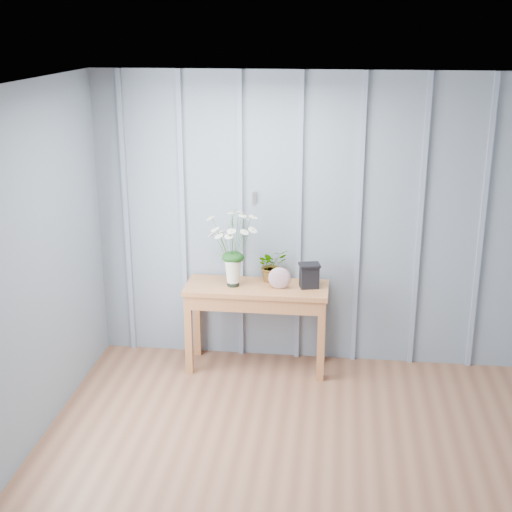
# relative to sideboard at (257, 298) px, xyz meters

# --- Properties ---
(room_shell) EXTENTS (4.00, 4.50, 2.50)m
(room_shell) POSITION_rel_sideboard_xyz_m (0.58, -1.08, 1.35)
(room_shell) COLOR gray
(room_shell) RESTS_ON ground
(sideboard) EXTENTS (1.20, 0.45, 0.75)m
(sideboard) POSITION_rel_sideboard_xyz_m (0.00, 0.00, 0.00)
(sideboard) COLOR #A76537
(sideboard) RESTS_ON ground
(daisy_vase) EXTENTS (0.46, 0.35, 0.65)m
(daisy_vase) POSITION_rel_sideboard_xyz_m (-0.20, -0.02, 0.52)
(daisy_vase) COLOR black
(daisy_vase) RESTS_ON sideboard
(spider_plant) EXTENTS (0.33, 0.32, 0.28)m
(spider_plant) POSITION_rel_sideboard_xyz_m (0.11, 0.14, 0.25)
(spider_plant) COLOR #103B14
(spider_plant) RESTS_ON sideboard
(felt_disc_vessel) EXTENTS (0.19, 0.06, 0.19)m
(felt_disc_vessel) POSITION_rel_sideboard_xyz_m (0.20, -0.05, 0.21)
(felt_disc_vessel) COLOR #80405C
(felt_disc_vessel) RESTS_ON sideboard
(carved_box) EXTENTS (0.20, 0.17, 0.21)m
(carved_box) POSITION_rel_sideboard_xyz_m (0.44, 0.02, 0.22)
(carved_box) COLOR black
(carved_box) RESTS_ON sideboard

